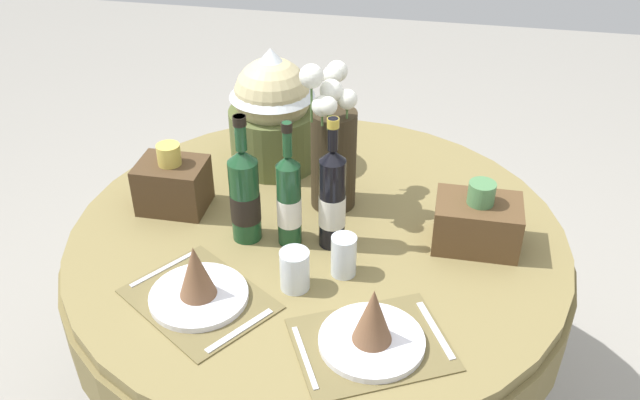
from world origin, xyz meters
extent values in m
cylinder|color=olive|center=(0.00, 0.00, 0.74)|extent=(1.37, 1.37, 0.04)
cylinder|color=olive|center=(0.00, 0.00, 0.65)|extent=(1.40, 1.40, 0.16)
cylinder|color=black|center=(0.00, 0.00, 0.38)|extent=(0.12, 0.12, 0.69)
cube|color=brown|center=(-0.23, -0.33, 0.77)|extent=(0.43, 0.41, 0.00)
cylinder|color=white|center=(-0.23, -0.33, 0.78)|extent=(0.24, 0.24, 0.02)
cone|color=brown|center=(-0.23, -0.33, 0.85)|extent=(0.09, 0.09, 0.14)
cube|color=silver|center=(-0.36, -0.25, 0.77)|extent=(0.12, 0.16, 0.00)
cube|color=silver|center=(-0.10, -0.42, 0.77)|extent=(0.12, 0.17, 0.00)
cube|color=brown|center=(0.20, -0.40, 0.77)|extent=(0.42, 0.39, 0.00)
cylinder|color=white|center=(0.20, -0.40, 0.78)|extent=(0.24, 0.24, 0.02)
cone|color=brown|center=(0.20, -0.40, 0.85)|extent=(0.09, 0.09, 0.14)
cube|color=silver|center=(0.06, -0.47, 0.77)|extent=(0.10, 0.18, 0.00)
cube|color=silver|center=(0.34, -0.33, 0.77)|extent=(0.10, 0.18, 0.00)
cylinder|color=#332819|center=(0.02, 0.14, 0.91)|extent=(0.13, 0.13, 0.29)
sphere|color=white|center=(0.01, 0.11, 1.14)|extent=(0.06, 0.06, 0.06)
cylinder|color=#4C7038|center=(0.01, 0.11, 1.09)|extent=(0.01, 0.01, 0.06)
sphere|color=white|center=(-0.03, 0.08, 1.19)|extent=(0.06, 0.06, 0.06)
cylinder|color=#4C7038|center=(-0.03, 0.08, 1.11)|extent=(0.01, 0.01, 0.11)
sphere|color=white|center=(0.06, 0.12, 1.11)|extent=(0.05, 0.05, 0.05)
cylinder|color=#4C7038|center=(0.06, 0.12, 1.08)|extent=(0.01, 0.01, 0.04)
sphere|color=white|center=(0.02, 0.04, 1.13)|extent=(0.05, 0.05, 0.05)
cylinder|color=#4C7038|center=(0.02, 0.04, 1.09)|extent=(0.01, 0.01, 0.05)
sphere|color=white|center=(0.01, 0.24, 1.14)|extent=(0.06, 0.06, 0.06)
cylinder|color=#4C7038|center=(0.01, 0.24, 1.09)|extent=(0.01, 0.01, 0.06)
sphere|color=white|center=(0.00, 0.21, 1.14)|extent=(0.05, 0.05, 0.05)
cylinder|color=#4C7038|center=(0.00, 0.21, 1.09)|extent=(0.01, 0.01, 0.06)
sphere|color=white|center=(0.00, 0.06, 1.12)|extent=(0.06, 0.06, 0.06)
cylinder|color=#4C7038|center=(0.00, 0.06, 1.08)|extent=(0.01, 0.01, 0.04)
cylinder|color=#194223|center=(-0.18, -0.06, 0.88)|extent=(0.08, 0.08, 0.24)
cylinder|color=black|center=(-0.18, -0.06, 0.86)|extent=(0.08, 0.08, 0.08)
cone|color=#194223|center=(-0.18, -0.06, 1.02)|extent=(0.08, 0.08, 0.04)
cylinder|color=#194223|center=(-0.18, -0.06, 1.08)|extent=(0.03, 0.03, 0.09)
cylinder|color=black|center=(-0.18, -0.06, 1.12)|extent=(0.03, 0.03, 0.02)
cylinder|color=black|center=(0.05, -0.05, 0.89)|extent=(0.07, 0.07, 0.26)
cylinder|color=silver|center=(0.05, -0.05, 0.87)|extent=(0.07, 0.07, 0.09)
cone|color=black|center=(0.05, -0.05, 1.04)|extent=(0.07, 0.07, 0.03)
cylinder|color=black|center=(0.05, -0.05, 1.10)|extent=(0.03, 0.03, 0.09)
cylinder|color=#B29933|center=(0.05, -0.05, 1.13)|extent=(0.03, 0.03, 0.02)
cylinder|color=#194223|center=(-0.06, -0.06, 0.88)|extent=(0.06, 0.06, 0.24)
cylinder|color=silver|center=(-0.06, -0.06, 0.86)|extent=(0.07, 0.07, 0.08)
cone|color=#194223|center=(-0.06, -0.06, 1.02)|extent=(0.06, 0.06, 0.03)
cylinder|color=#194223|center=(-0.06, -0.06, 1.08)|extent=(0.02, 0.02, 0.09)
cylinder|color=black|center=(-0.06, -0.06, 1.11)|extent=(0.03, 0.03, 0.02)
cylinder|color=silver|center=(-0.01, -0.24, 0.82)|extent=(0.07, 0.07, 0.11)
cylinder|color=silver|center=(0.10, -0.17, 0.82)|extent=(0.06, 0.06, 0.11)
cylinder|color=#566033|center=(-0.21, 0.34, 0.86)|extent=(0.27, 0.27, 0.19)
sphere|color=#C6B784|center=(-0.21, 0.34, 1.00)|extent=(0.23, 0.23, 0.23)
cone|color=silver|center=(-0.21, 0.34, 1.07)|extent=(0.26, 0.26, 0.15)
cube|color=#47331E|center=(-0.43, 0.04, 0.84)|extent=(0.19, 0.15, 0.14)
cylinder|color=gold|center=(-0.43, 0.04, 0.94)|extent=(0.07, 0.07, 0.06)
cube|color=brown|center=(0.43, 0.02, 0.83)|extent=(0.22, 0.16, 0.13)
cylinder|color=#4C7F4C|center=(0.43, 0.02, 0.93)|extent=(0.07, 0.07, 0.06)
camera|label=1|loc=(0.30, -1.52, 1.90)|focal=39.04mm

